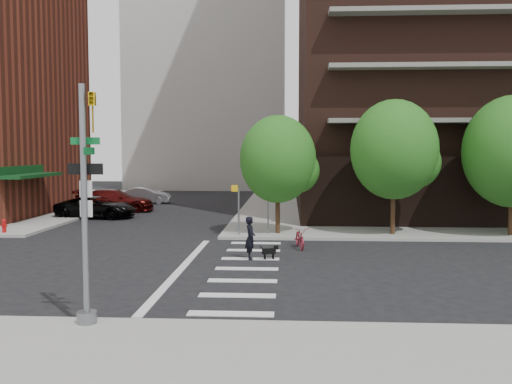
% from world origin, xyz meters
% --- Properties ---
extents(ground, '(120.00, 120.00, 0.00)m').
position_xyz_m(ground, '(0.00, 0.00, 0.00)').
color(ground, black).
rests_on(ground, ground).
extents(sidewalk_ne, '(39.00, 33.00, 0.15)m').
position_xyz_m(sidewalk_ne, '(20.50, 23.50, 0.07)').
color(sidewalk_ne, gray).
rests_on(sidewalk_ne, ground).
extents(crosswalk, '(3.85, 13.00, 0.01)m').
position_xyz_m(crosswalk, '(2.21, -0.00, 0.01)').
color(crosswalk, silver).
rests_on(crosswalk, ground).
extents(tree_a, '(4.00, 4.00, 5.90)m').
position_xyz_m(tree_a, '(4.00, 8.50, 4.04)').
color(tree_a, '#301E11').
rests_on(tree_a, sidewalk_ne).
extents(tree_b, '(4.50, 4.50, 6.65)m').
position_xyz_m(tree_b, '(10.00, 8.50, 4.54)').
color(tree_b, '#301E11').
rests_on(tree_b, sidewalk_ne).
extents(traffic_signal, '(0.90, 0.75, 6.00)m').
position_xyz_m(traffic_signal, '(-0.47, -7.49, 2.70)').
color(traffic_signal, slate).
rests_on(traffic_signal, sidewalk_s).
extents(pedestrian_signal, '(2.18, 0.67, 2.60)m').
position_xyz_m(pedestrian_signal, '(2.32, 7.92, 1.85)').
color(pedestrian_signal, slate).
rests_on(pedestrian_signal, sidewalk_ne).
extents(fire_hydrant, '(0.24, 0.24, 0.73)m').
position_xyz_m(fire_hydrant, '(-10.50, 7.80, 0.55)').
color(fire_hydrant, '#A50C0C').
rests_on(fire_hydrant, sidewalk_nw).
extents(parked_car_black, '(2.74, 5.38, 1.46)m').
position_xyz_m(parked_car_black, '(-8.20, 15.60, 0.73)').
color(parked_car_black, black).
rests_on(parked_car_black, ground).
extents(parked_car_maroon, '(2.87, 5.88, 1.65)m').
position_xyz_m(parked_car_maroon, '(-8.20, 19.62, 0.82)').
color(parked_car_maroon, '#470C0B').
rests_on(parked_car_maroon, ground).
extents(parked_car_silver, '(1.88, 4.34, 1.39)m').
position_xyz_m(parked_car_silver, '(-7.55, 26.02, 0.70)').
color(parked_car_silver, '#96979D').
rests_on(parked_car_silver, ground).
extents(scooter, '(0.94, 1.97, 1.00)m').
position_xyz_m(scooter, '(5.10, 4.70, 0.50)').
color(scooter, maroon).
rests_on(scooter, ground).
extents(dog_walker, '(0.71, 0.53, 1.78)m').
position_xyz_m(dog_walker, '(3.00, 1.96, 0.89)').
color(dog_walker, black).
rests_on(dog_walker, ground).
extents(dog, '(0.68, 0.37, 0.57)m').
position_xyz_m(dog, '(3.81, 1.92, 0.36)').
color(dog, black).
rests_on(dog, ground).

